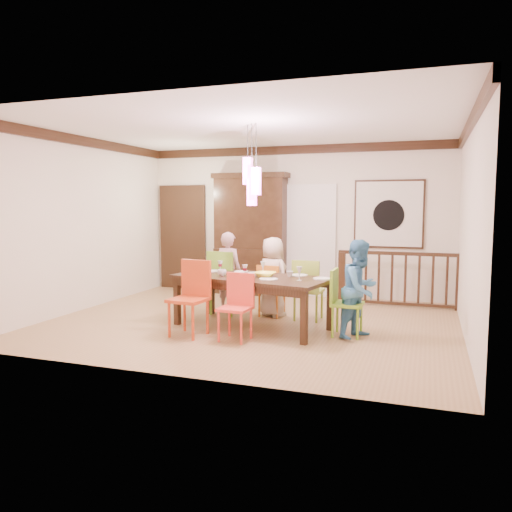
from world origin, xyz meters
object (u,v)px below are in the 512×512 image
(china_hutch, at_px, (251,234))
(person_end_right, at_px, (360,289))
(balustrade, at_px, (399,278))
(chair_far_left, at_px, (227,278))
(chair_end_right, at_px, (348,298))
(person_far_mid, at_px, (273,277))
(dining_table, at_px, (252,282))
(person_far_left, at_px, (228,272))

(china_hutch, height_order, person_end_right, china_hutch)
(balustrade, bearing_deg, chair_far_left, -149.69)
(chair_end_right, xyz_separation_m, person_end_right, (0.17, -0.03, 0.14))
(china_hutch, height_order, person_far_mid, china_hutch)
(chair_end_right, bearing_deg, person_far_mid, 58.59)
(dining_table, xyz_separation_m, china_hutch, (-0.95, 2.58, 0.53))
(chair_far_left, relative_size, person_far_mid, 0.82)
(dining_table, distance_m, person_far_mid, 0.81)
(person_end_right, bearing_deg, person_far_left, 94.89)
(dining_table, height_order, chair_far_left, chair_far_left)
(person_far_left, relative_size, person_far_mid, 1.05)
(person_far_mid, bearing_deg, china_hutch, -33.14)
(chair_far_left, xyz_separation_m, balustrade, (2.60, 1.53, -0.09))
(chair_far_left, bearing_deg, person_end_right, 169.90)
(china_hutch, distance_m, balustrade, 2.97)
(chair_end_right, height_order, person_far_mid, person_far_mid)
(chair_end_right, height_order, person_end_right, person_end_right)
(china_hutch, relative_size, person_far_left, 1.79)
(person_far_left, bearing_deg, china_hutch, -73.40)
(dining_table, relative_size, person_end_right, 1.82)
(chair_end_right, distance_m, person_end_right, 0.22)
(chair_far_left, bearing_deg, dining_table, 142.77)
(chair_far_left, height_order, balustrade, chair_far_left)
(person_end_right, bearing_deg, balustrade, 17.70)
(person_far_mid, height_order, person_end_right, person_end_right)
(china_hutch, bearing_deg, person_end_right, -46.52)
(person_far_left, bearing_deg, person_far_mid, -174.83)
(chair_end_right, xyz_separation_m, balustrade, (0.54, 2.26, -0.02))
(person_far_left, bearing_deg, balustrade, -143.41)
(person_far_mid, relative_size, person_end_right, 0.96)
(dining_table, height_order, china_hutch, china_hutch)
(chair_far_left, relative_size, china_hutch, 0.43)
(dining_table, distance_m, balustrade, 2.95)
(balustrade, height_order, person_far_left, person_far_left)
(person_far_mid, distance_m, person_end_right, 1.72)
(chair_far_left, bearing_deg, balustrade, -140.86)
(chair_far_left, height_order, person_end_right, person_end_right)
(chair_far_left, bearing_deg, person_far_mid, -163.79)
(dining_table, distance_m, person_end_right, 1.55)
(dining_table, xyz_separation_m, balustrade, (1.91, 2.24, -0.17))
(dining_table, height_order, chair_end_right, chair_end_right)
(person_far_mid, bearing_deg, balustrade, -115.12)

